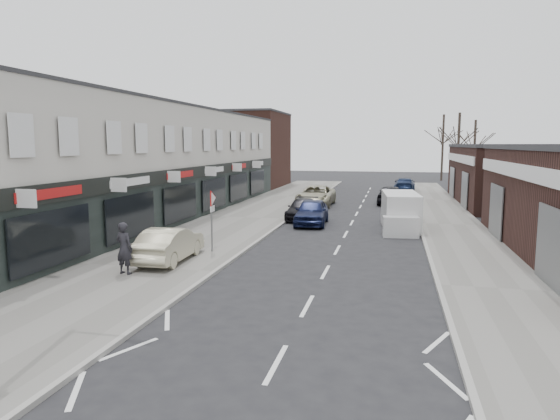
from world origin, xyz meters
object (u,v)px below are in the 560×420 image
Objects in this scene: pedestrian at (124,248)px; parked_car_left_c at (316,196)px; white_van at (400,212)px; parked_car_left_b at (303,209)px; parked_car_right_c at (405,185)px; parked_car_right_a at (400,211)px; parked_car_right_b at (391,195)px; parked_car_left_a at (312,212)px; warning_sign at (212,203)px; sedan_on_pavement at (170,244)px.

pedestrian is 22.47m from parked_car_left_c.
white_van is 0.96× the size of parked_car_left_c.
parked_car_left_b is 21.03m from parked_car_right_c.
parked_car_right_a is 0.99× the size of parked_car_right_b.
pedestrian is 26.04m from parked_car_right_b.
parked_car_left_a is 5.37m from parked_car_right_a.
parked_car_left_c is (-1.13, 9.07, 0.02)m from parked_car_left_a.
parked_car_left_c is (1.76, 17.91, -1.43)m from warning_sign.
warning_sign is 11.09m from parked_car_left_b.
parked_car_right_a is at bearing 83.97° from white_van.
parked_car_left_c is 1.24× the size of parked_car_right_b.
pedestrian reaches higher than parked_car_left_b.
white_van is 1.30× the size of sedan_on_pavement.
parked_car_left_a is at bearing -67.74° from parked_car_left_b.
parked_car_left_c is 9.74m from parked_car_right_a.
white_van is 15.84m from pedestrian.
parked_car_left_c is 6.02m from parked_car_right_b.
white_van is at bearing 87.75° from parked_car_right_a.
sedan_on_pavement is 0.93× the size of parked_car_left_a.
parked_car_right_b is (7.36, 20.12, -1.44)m from warning_sign.
parked_car_left_a is at bearing 16.22° from parked_car_right_a.
parked_car_left_b is at bearing 74.08° from parked_car_right_c.
warning_sign reaches higher than pedestrian.
parked_car_right_b is at bearing 87.99° from white_van.
sedan_on_pavement is at bearing -135.99° from white_van.
parked_car_right_c is (9.69, 32.83, -0.09)m from sedan_on_pavement.
warning_sign reaches higher than parked_car_left_c.
warning_sign is 21.47m from parked_car_right_b.
white_van is 1.19× the size of parked_car_right_b.
white_van is 13.69m from sedan_on_pavement.
warning_sign is 0.66× the size of sedan_on_pavement.
parked_car_right_a is 9.70m from parked_car_right_b.
white_van is at bearing 45.98° from warning_sign.
parked_car_left_a is at bearing -111.64° from sedan_on_pavement.
pedestrian is (-9.69, -12.53, 0.10)m from white_van.
parked_car_right_b reaches higher than parked_car_right_c.
warning_sign is at bearing -95.52° from parked_car_left_c.
pedestrian is at bearing -98.83° from parked_car_left_c.
parked_car_left_c is at bearing -99.86° from sedan_on_pavement.
parked_car_right_c is at bearing 72.50° from parked_car_left_a.
white_van is at bearing 90.77° from parked_car_right_c.
pedestrian is (-0.70, -2.20, 0.26)m from sedan_on_pavement.
parked_car_left_b is at bearing 111.61° from parked_car_left_a.
parked_car_right_a is 20.32m from parked_car_right_c.
parked_car_right_a is (6.25, -7.47, -0.04)m from parked_car_left_c.
parked_car_left_a is at bearing -82.83° from parked_car_left_c.
parked_car_left_c is at bearing 64.28° from parked_car_right_c.
parked_car_left_c reaches higher than parked_car_left_a.
white_van reaches higher than sedan_on_pavement.
parked_car_right_b is at bearing -112.62° from sedan_on_pavement.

